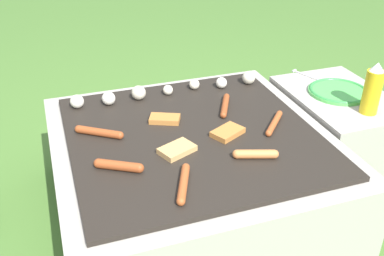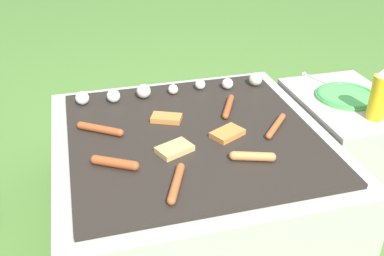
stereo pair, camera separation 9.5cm
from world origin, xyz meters
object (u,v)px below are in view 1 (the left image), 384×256
condiment_bottle (373,89)px  fork_utensil (310,77)px  sausage_front_center (183,184)px  plate_colorful (339,91)px

condiment_bottle → fork_utensil: condiment_bottle is taller
sausage_front_center → plate_colorful: 0.93m
plate_colorful → fork_utensil: plate_colorful is taller
sausage_front_center → condiment_bottle: condiment_bottle is taller
sausage_front_center → plate_colorful: (0.83, 0.41, -0.00)m
plate_colorful → fork_utensil: 0.19m
sausage_front_center → condiment_bottle: 0.87m
condiment_bottle → fork_utensil: size_ratio=1.01×
condiment_bottle → fork_utensil: (-0.03, 0.37, -0.10)m
plate_colorful → fork_utensil: bearing=97.9°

